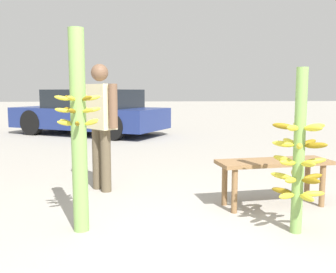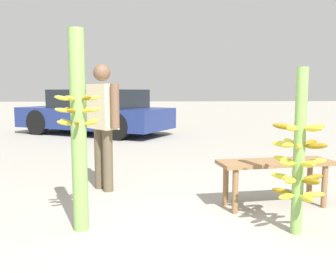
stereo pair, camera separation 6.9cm
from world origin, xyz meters
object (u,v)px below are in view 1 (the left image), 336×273
object	(u,v)px
banana_stalk_center	(299,156)
vendor_person	(101,117)
banana_stalk_left	(79,130)
market_bench	(274,168)
parked_car	(90,112)

from	to	relation	value
banana_stalk_center	vendor_person	bearing A→B (deg)	139.04
banana_stalk_left	banana_stalk_center	world-z (taller)	banana_stalk_left
banana_stalk_center	market_bench	world-z (taller)	banana_stalk_center
banana_stalk_center	vendor_person	size ratio (longest dim) A/B	0.92
banana_stalk_left	vendor_person	bearing A→B (deg)	87.31
banana_stalk_left	vendor_person	distance (m)	1.35
banana_stalk_center	parked_car	bearing A→B (deg)	109.16
vendor_person	parked_car	bearing A→B (deg)	-29.74
banana_stalk_center	parked_car	xyz separation A→B (m)	(-2.65, 7.62, -0.05)
vendor_person	market_bench	world-z (taller)	vendor_person
banana_stalk_center	market_bench	size ratio (longest dim) A/B	1.14
banana_stalk_left	parked_car	size ratio (longest dim) A/B	0.38
vendor_person	parked_car	xyz separation A→B (m)	(-0.84, 6.05, -0.29)
parked_car	banana_stalk_left	bearing A→B (deg)	-144.05
parked_car	banana_stalk_center	bearing A→B (deg)	-130.90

